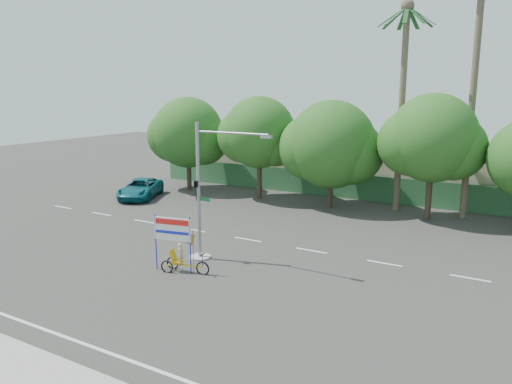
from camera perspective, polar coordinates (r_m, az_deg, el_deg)
The scene contains 14 objects.
ground at distance 21.83m, azimuth -7.40°, elevation -11.57°, with size 120.00×120.00×0.00m, color #33302D.
sidewalk_near at distance 17.17m, azimuth -23.74°, elevation -19.16°, with size 50.00×2.40×0.12m, color gray.
fence at distance 40.01m, azimuth 11.64°, elevation 0.53°, with size 38.00×0.08×2.00m, color #336B3D.
building_left at distance 47.86m, azimuth 2.04°, elevation 3.79°, with size 12.00×8.00×4.00m, color beige.
building_right at distance 42.56m, azimuth 23.92°, elevation 1.52°, with size 14.00×8.00×3.60m, color beige.
tree_far_left at distance 43.07m, azimuth -7.83°, elevation 6.51°, with size 7.14×6.00×7.96m.
tree_left at distance 39.13m, azimuth 0.33°, elevation 6.54°, with size 6.66×5.60×8.07m.
tree_center at distance 36.59m, azimuth 8.52°, elevation 5.11°, with size 7.62×6.40×7.85m.
tree_right at distance 34.56m, azimuth 19.45°, elevation 5.48°, with size 6.90×5.80×8.36m.
palm_tall at distance 35.61m, azimuth 23.84°, elevation 13.77°, with size 3.73×3.79×17.45m.
palm_short at distance 36.39m, azimuth 16.45°, elevation 11.67°, with size 3.73×3.79×14.45m.
traffic_signal at distance 25.21m, azimuth -6.02°, elevation -1.35°, with size 4.72×1.10×7.00m.
trike_billboard at distance 24.11m, azimuth -8.89°, elevation -6.48°, with size 2.79×0.95×2.79m.
pickup_truck at distance 41.00m, azimuth -13.08°, elevation 0.40°, with size 2.53×5.48×1.52m, color #0E5C68.
Camera 1 is at (12.39, -15.78, 8.59)m, focal length 35.00 mm.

